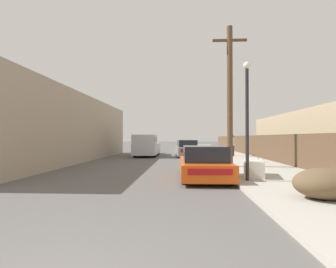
{
  "coord_description": "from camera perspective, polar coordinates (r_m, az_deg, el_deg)",
  "views": [
    {
      "loc": [
        1.39,
        -2.06,
        1.63
      ],
      "look_at": [
        0.73,
        9.98,
        1.8
      ],
      "focal_mm": 28.0,
      "sensor_mm": 36.0,
      "label": 1
    }
  ],
  "objects": [
    {
      "name": "pickup_truck",
      "position": [
        23.04,
        -4.66,
        -2.53
      ],
      "size": [
        1.94,
        5.79,
        1.87
      ],
      "rotation": [
        0.0,
        0.0,
        3.15
      ],
      "color": "silver",
      "rests_on": "ground"
    },
    {
      "name": "car_parked_mid",
      "position": [
        22.4,
        4.09,
        -3.28
      ],
      "size": [
        2.09,
        4.4,
        1.43
      ],
      "rotation": [
        0.0,
        0.0,
        0.09
      ],
      "color": "gray",
      "rests_on": "ground"
    },
    {
      "name": "street_lamp",
      "position": [
        9.73,
        16.84,
        4.9
      ],
      "size": [
        0.26,
        0.26,
        4.21
      ],
      "color": "#232326",
      "rests_on": "sidewalk_curb"
    },
    {
      "name": "discarded_fridge",
      "position": [
        10.95,
        18.12,
        -6.99
      ],
      "size": [
        1.1,
        1.83,
        0.68
      ],
      "rotation": [
        0.0,
        0.0,
        -0.23
      ],
      "color": "silver",
      "rests_on": "sidewalk_curb"
    },
    {
      "name": "building_left_block",
      "position": [
        20.44,
        -25.91,
        1.03
      ],
      "size": [
        7.0,
        20.23,
        4.51
      ],
      "primitive_type": "cube",
      "color": "tan",
      "rests_on": "ground"
    },
    {
      "name": "utility_pole",
      "position": [
        14.39,
        13.31,
        8.47
      ],
      "size": [
        1.8,
        0.3,
        7.43
      ],
      "color": "brown",
      "rests_on": "sidewalk_curb"
    },
    {
      "name": "brush_pile",
      "position": [
        7.62,
        31.05,
        -9.22
      ],
      "size": [
        1.54,
        1.21,
        0.77
      ],
      "color": "brown",
      "rests_on": "sidewalk_curb"
    },
    {
      "name": "wooden_fence",
      "position": [
        24.03,
        17.25,
        -2.34
      ],
      "size": [
        0.08,
        38.98,
        1.7
      ],
      "primitive_type": "cube",
      "color": "brown",
      "rests_on": "sidewalk_curb"
    },
    {
      "name": "building_right_house",
      "position": [
        23.66,
        30.97,
        -0.34
      ],
      "size": [
        6.0,
        16.21,
        3.55
      ],
      "primitive_type": "cube",
      "color": "tan",
      "rests_on": "ground"
    },
    {
      "name": "parked_sports_car_red",
      "position": [
        10.58,
        7.78,
        -6.43
      ],
      "size": [
        1.92,
        4.4,
        1.31
      ],
      "rotation": [
        0.0,
        0.0,
        0.02
      ],
      "color": "#E05114",
      "rests_on": "ground"
    },
    {
      "name": "sidewalk_curb",
      "position": [
        25.9,
        11.83,
        -4.26
      ],
      "size": [
        4.2,
        63.0,
        0.12
      ],
      "primitive_type": "cube",
      "color": "#ADA89E",
      "rests_on": "ground"
    },
    {
      "name": "car_parked_far",
      "position": [
        31.24,
        4.04,
        -2.61
      ],
      "size": [
        1.91,
        4.64,
        1.37
      ],
      "rotation": [
        0.0,
        0.0,
        -0.05
      ],
      "color": "silver",
      "rests_on": "ground"
    },
    {
      "name": "pedestrian",
      "position": [
        22.13,
        13.85,
        -2.31
      ],
      "size": [
        0.34,
        0.34,
        1.78
      ],
      "color": "#282D42",
      "rests_on": "sidewalk_curb"
    }
  ]
}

